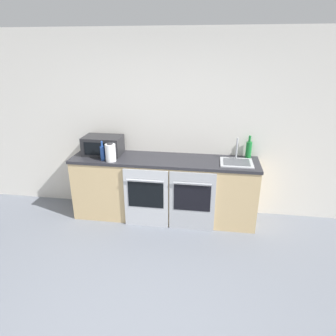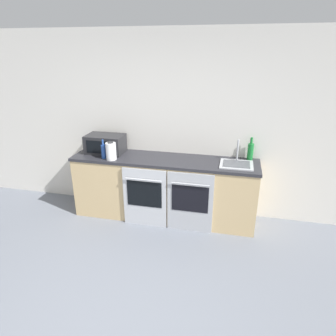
# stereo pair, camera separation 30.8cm
# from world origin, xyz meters

# --- Properties ---
(wall_back) EXTENTS (10.00, 0.06, 2.60)m
(wall_back) POSITION_xyz_m (0.00, 2.49, 1.30)
(wall_back) COLOR silver
(wall_back) RESTS_ON ground_plane
(counter_back) EXTENTS (2.60, 0.61, 0.90)m
(counter_back) POSITION_xyz_m (0.00, 2.17, 0.45)
(counter_back) COLOR tan
(counter_back) RESTS_ON ground_plane
(oven_left) EXTENTS (0.61, 0.06, 0.85)m
(oven_left) POSITION_xyz_m (-0.20, 1.86, 0.43)
(oven_left) COLOR #B7BABF
(oven_left) RESTS_ON ground_plane
(oven_right) EXTENTS (0.61, 0.06, 0.85)m
(oven_right) POSITION_xyz_m (0.43, 1.86, 0.43)
(oven_right) COLOR #A8AAAF
(oven_right) RESTS_ON ground_plane
(microwave) EXTENTS (0.54, 0.35, 0.26)m
(microwave) POSITION_xyz_m (-0.89, 2.23, 1.04)
(microwave) COLOR #232326
(microwave) RESTS_ON counter_back
(bottle_green) EXTENTS (0.08, 0.08, 0.31)m
(bottle_green) POSITION_xyz_m (1.16, 2.39, 1.03)
(bottle_green) COLOR #19722D
(bottle_green) RESTS_ON counter_back
(bottle_blue) EXTENTS (0.06, 0.06, 0.27)m
(bottle_blue) POSITION_xyz_m (-0.82, 1.99, 1.01)
(bottle_blue) COLOR #234793
(bottle_blue) RESTS_ON counter_back
(kettle) EXTENTS (0.14, 0.14, 0.25)m
(kettle) POSITION_xyz_m (-0.70, 1.97, 1.03)
(kettle) COLOR white
(kettle) RESTS_ON counter_back
(sink) EXTENTS (0.43, 0.37, 0.31)m
(sink) POSITION_xyz_m (0.98, 2.14, 0.92)
(sink) COLOR #A8AAAF
(sink) RESTS_ON counter_back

